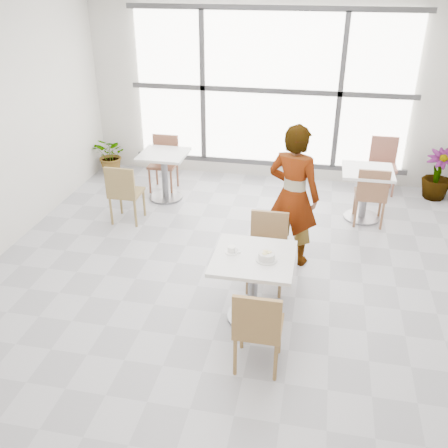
% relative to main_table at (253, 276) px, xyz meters
% --- Properties ---
extents(floor, '(7.00, 7.00, 0.00)m').
position_rel_main_table_xyz_m(floor, '(-0.33, 0.45, -0.52)').
color(floor, '#9E9EA5').
rests_on(floor, ground).
extents(ceiling, '(7.00, 7.00, 0.00)m').
position_rel_main_table_xyz_m(ceiling, '(-0.33, 0.45, 2.48)').
color(ceiling, white).
rests_on(ceiling, ground).
extents(wall_back, '(6.00, 0.00, 6.00)m').
position_rel_main_table_xyz_m(wall_back, '(-0.33, 3.95, 0.98)').
color(wall_back, silver).
rests_on(wall_back, ground).
extents(window, '(4.60, 0.07, 2.52)m').
position_rel_main_table_xyz_m(window, '(-0.33, 3.88, 0.98)').
color(window, white).
rests_on(window, ground).
extents(main_table, '(0.80, 0.80, 0.75)m').
position_rel_main_table_xyz_m(main_table, '(0.00, 0.00, 0.00)').
color(main_table, silver).
rests_on(main_table, ground).
extents(chair_near, '(0.42, 0.42, 0.87)m').
position_rel_main_table_xyz_m(chair_near, '(0.15, -0.74, -0.02)').
color(chair_near, olive).
rests_on(chair_near, ground).
extents(chair_far, '(0.42, 0.42, 0.87)m').
position_rel_main_table_xyz_m(chair_far, '(0.06, 0.68, -0.02)').
color(chair_far, olive).
rests_on(chair_far, ground).
extents(oatmeal_bowl, '(0.21, 0.21, 0.10)m').
position_rel_main_table_xyz_m(oatmeal_bowl, '(0.13, -0.04, 0.27)').
color(oatmeal_bowl, silver).
rests_on(oatmeal_bowl, main_table).
extents(coffee_cup, '(0.16, 0.13, 0.07)m').
position_rel_main_table_xyz_m(coffee_cup, '(-0.22, 0.03, 0.26)').
color(coffee_cup, white).
rests_on(coffee_cup, main_table).
extents(person, '(0.73, 0.59, 1.74)m').
position_rel_main_table_xyz_m(person, '(0.29, 1.25, 0.35)').
color(person, black).
rests_on(person, ground).
extents(bg_table_left, '(0.70, 0.70, 0.75)m').
position_rel_main_table_xyz_m(bg_table_left, '(-1.78, 2.71, -0.04)').
color(bg_table_left, silver).
rests_on(bg_table_left, ground).
extents(bg_table_right, '(0.70, 0.70, 0.75)m').
position_rel_main_table_xyz_m(bg_table_right, '(1.23, 2.61, -0.04)').
color(bg_table_right, white).
rests_on(bg_table_right, ground).
extents(bg_chair_left_near, '(0.42, 0.42, 0.87)m').
position_rel_main_table_xyz_m(bg_chair_left_near, '(-2.08, 1.80, -0.02)').
color(bg_chair_left_near, olive).
rests_on(bg_chair_left_near, ground).
extents(bg_chair_left_far, '(0.42, 0.42, 0.87)m').
position_rel_main_table_xyz_m(bg_chair_left_far, '(-1.91, 3.12, -0.02)').
color(bg_chair_left_far, brown).
rests_on(bg_chair_left_far, ground).
extents(bg_chair_right_near, '(0.42, 0.42, 0.87)m').
position_rel_main_table_xyz_m(bg_chair_right_near, '(1.29, 2.40, -0.02)').
color(bg_chair_right_near, brown).
rests_on(bg_chair_right_near, ground).
extents(bg_chair_right_far, '(0.42, 0.42, 0.87)m').
position_rel_main_table_xyz_m(bg_chair_right_far, '(1.55, 3.73, -0.02)').
color(bg_chair_right_far, '#9C604E').
rests_on(bg_chair_right_far, ground).
extents(plant_left, '(0.73, 0.69, 0.65)m').
position_rel_main_table_xyz_m(plant_left, '(-3.03, 3.58, -0.20)').
color(plant_left, '#3F8B40').
rests_on(plant_left, ground).
extents(plant_right, '(0.47, 0.47, 0.79)m').
position_rel_main_table_xyz_m(plant_right, '(2.37, 3.56, -0.13)').
color(plant_right, '#588E49').
rests_on(plant_right, ground).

